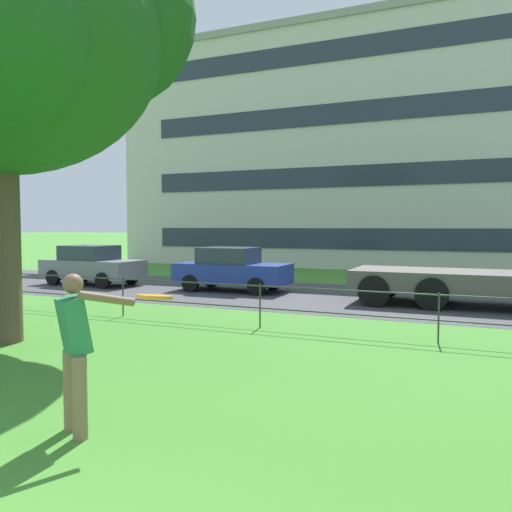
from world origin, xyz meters
TOP-DOWN VIEW (x-y plane):
  - street_strip at (0.00, 15.78)m, footprint 80.00×7.16m
  - park_fence at (0.00, 10.16)m, footprint 34.20×0.04m
  - tree_small_lawn at (-5.95, 7.18)m, footprint 6.71×6.83m
  - person_thrower at (-1.42, 3.91)m, footprint 0.76×0.68m
  - frisbee at (0.41, 2.78)m, footprint 0.30×0.31m
  - car_grey_far_right at (-11.29, 15.39)m, footprint 4.05×1.91m
  - car_blue_far_left at (-5.42, 15.84)m, footprint 4.03×1.87m
  - apartment_building_background at (-1.21, 33.83)m, footprint 33.69×15.50m

SIDE VIEW (x-z plane):
  - street_strip at x=0.00m, z-range 0.00..0.01m
  - park_fence at x=0.00m, z-range 0.17..1.17m
  - car_grey_far_right at x=-11.29m, z-range 0.01..1.55m
  - car_blue_far_left at x=-5.42m, z-range 0.01..1.55m
  - person_thrower at x=-1.42m, z-range 0.07..1.85m
  - frisbee at x=0.41m, z-range 1.74..1.79m
  - tree_small_lawn at x=-5.95m, z-range 1.76..10.48m
  - apartment_building_background at x=-1.21m, z-range 0.00..13.44m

